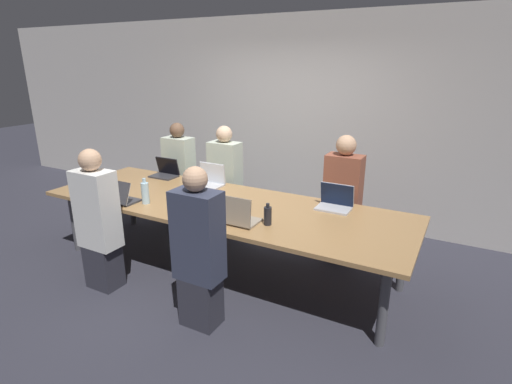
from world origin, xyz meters
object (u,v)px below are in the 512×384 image
object	(u,v)px
cup_far_midleft	(190,179)
bottle_near_left	(145,193)
person_near_midright	(199,252)
person_near_left	(98,223)
laptop_near_midright	(238,216)
person_far_right	(342,200)
cup_near_left	(108,193)
laptop_near_left	(119,196)
laptop_far_right	(335,201)
bottle_near_midright	(268,216)
laptop_far_left	(166,171)
laptop_far_midleft	(210,179)
stapler	(244,210)
person_far_left	(180,176)
person_far_midleft	(225,182)

from	to	relation	value
cup_far_midleft	bottle_near_left	distance (m)	0.81
person_near_midright	person_near_left	xyz separation A→B (m)	(-1.23, 0.03, 0.01)
laptop_near_midright	cup_far_midleft	bearing A→B (deg)	-35.27
person_far_right	cup_near_left	size ratio (longest dim) A/B	16.59
person_near_left	person_far_right	bearing A→B (deg)	-137.04
laptop_near_left	cup_near_left	size ratio (longest dim) A/B	4.10
laptop_far_right	cup_near_left	xyz separation A→B (m)	(-2.31, -0.85, -0.03)
cup_far_midleft	laptop_near_midright	bearing A→B (deg)	-35.27
laptop_far_right	bottle_near_midright	world-z (taller)	laptop_far_right
cup_near_left	bottle_near_midright	bearing A→B (deg)	4.30
laptop_far_left	person_near_left	distance (m)	1.44
cup_far_midleft	person_near_left	bearing A→B (deg)	-95.91
laptop_near_midright	bottle_near_left	xyz separation A→B (m)	(-1.14, 0.02, 0.04)
laptop_far_midleft	laptop_near_left	distance (m)	1.08
person_far_right	laptop_near_left	world-z (taller)	person_far_right
laptop_near_left	stapler	size ratio (longest dim) A/B	2.31
person_far_right	person_near_midright	bearing A→B (deg)	-110.49
stapler	bottle_near_left	bearing A→B (deg)	-159.38
person_near_midright	person_far_left	bearing A→B (deg)	-47.57
laptop_near_midright	stapler	bearing A→B (deg)	-70.71
person_near_midright	bottle_near_left	xyz separation A→B (m)	(-1.06, 0.53, 0.20)
stapler	laptop_far_left	bearing A→B (deg)	163.86
person_far_right	laptop_near_midright	world-z (taller)	person_far_right
laptop_far_midleft	person_near_midright	bearing A→B (deg)	-58.87
laptop_far_midleft	bottle_near_left	size ratio (longest dim) A/B	1.27
person_far_midleft	person_far_right	distance (m)	1.55
laptop_far_right	person_near_left	xyz separation A→B (m)	(-1.96, -1.30, -0.15)
person_far_midleft	stapler	bearing A→B (deg)	-49.06
person_far_left	cup_near_left	size ratio (longest dim) A/B	16.31
bottle_near_left	laptop_far_left	bearing A→B (deg)	119.08
cup_far_midleft	laptop_near_left	size ratio (longest dim) A/B	0.28
person_far_right	bottle_near_midright	world-z (taller)	person_far_right
bottle_near_midright	cup_near_left	bearing A→B (deg)	-175.70
laptop_near_midright	bottle_near_left	distance (m)	1.14
bottle_near_midright	person_far_left	bearing A→B (deg)	149.59
laptop_far_midleft	cup_near_left	distance (m)	1.16
laptop_far_midleft	person_near_left	xyz separation A→B (m)	(-0.39, -1.34, -0.15)
person_near_left	bottle_near_left	bearing A→B (deg)	-108.47
laptop_near_midright	bottle_near_left	size ratio (longest dim) A/B	1.22
person_near_left	bottle_near_left	distance (m)	0.56
laptop_near_left	bottle_near_left	xyz separation A→B (m)	(0.26, 0.11, 0.05)
cup_far_midleft	person_far_right	world-z (taller)	person_far_right
bottle_near_midright	laptop_far_midleft	bearing A→B (deg)	146.90
person_near_midright	bottle_near_left	bearing A→B (deg)	-26.43
laptop_near_midright	stapler	world-z (taller)	laptop_near_midright
bottle_near_midright	stapler	xyz separation A→B (m)	(-0.35, 0.17, -0.06)
cup_far_midleft	cup_near_left	distance (m)	0.98
cup_far_midleft	person_far_right	distance (m)	1.83
cup_far_midleft	cup_near_left	world-z (taller)	cup_far_midleft
laptop_far_midleft	bottle_near_midright	bearing A→B (deg)	-33.10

